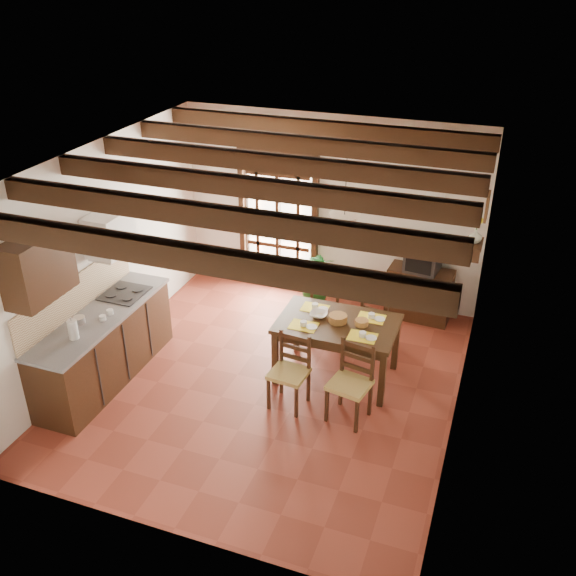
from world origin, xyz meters
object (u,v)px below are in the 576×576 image
at_px(chair_near_left, 289,384).
at_px(crt_tv, 423,258).
at_px(chair_near_right, 349,396).
at_px(chair_far_left, 326,323).
at_px(sideboard, 419,294).
at_px(pendant_lamp, 344,220).
at_px(kitchen_counter, 104,345).
at_px(potted_plant, 318,275).
at_px(chair_far_right, 378,332).
at_px(dining_table, 337,329).

xyz_separation_m(chair_near_left, crt_tv, (1.08, 2.55, 0.68)).
distance_m(chair_near_right, chair_far_left, 1.66).
xyz_separation_m(sideboard, pendant_lamp, (-0.72, -1.71, 1.69)).
distance_m(kitchen_counter, crt_tv, 4.45).
bearing_deg(chair_near_left, pendant_lamp, 72.83).
bearing_deg(chair_near_left, potted_plant, 105.27).
relative_size(chair_near_left, chair_near_right, 0.96).
bearing_deg(chair_far_right, crt_tv, -94.68).
relative_size(chair_near_left, potted_plant, 0.44).
bearing_deg(crt_tv, chair_near_left, -105.13).
relative_size(chair_near_right, crt_tv, 1.87).
bearing_deg(dining_table, chair_far_left, 115.93).
distance_m(sideboard, crt_tv, 0.58).
height_order(kitchen_counter, chair_near_right, kitchen_counter).
xyz_separation_m(kitchen_counter, chair_near_right, (3.06, 0.27, -0.18)).
bearing_deg(sideboard, chair_far_left, -131.68).
height_order(chair_far_right, crt_tv, crt_tv).
height_order(chair_far_left, sideboard, chair_far_left).
bearing_deg(chair_far_left, sideboard, -142.06).
xyz_separation_m(dining_table, potted_plant, (-0.74, 1.53, -0.12)).
height_order(chair_far_left, pendant_lamp, pendant_lamp).
bearing_deg(sideboard, chair_near_left, -109.10).
height_order(potted_plant, pendant_lamp, pendant_lamp).
relative_size(potted_plant, pendant_lamp, 2.44).
bearing_deg(chair_near_right, sideboard, 93.35).
relative_size(sideboard, pendant_lamp, 1.07).
bearing_deg(chair_near_right, crt_tv, 93.33).
bearing_deg(chair_near_left, dining_table, 70.13).
bearing_deg(sideboard, dining_table, -107.90).
height_order(crt_tv, potted_plant, potted_plant).
relative_size(chair_near_left, sideboard, 1.00).
relative_size(kitchen_counter, sideboard, 2.48).
relative_size(sideboard, potted_plant, 0.44).
xyz_separation_m(dining_table, chair_far_left, (-0.36, 0.74, -0.41)).
distance_m(crt_tv, pendant_lamp, 2.16).
xyz_separation_m(kitchen_counter, pendant_lamp, (2.69, 1.12, 1.60)).
distance_m(chair_far_left, sideboard, 1.53).
distance_m(potted_plant, pendant_lamp, 2.20).
distance_m(kitchen_counter, dining_table, 2.89).
relative_size(dining_table, sideboard, 1.61).
bearing_deg(potted_plant, chair_near_left, -80.55).
height_order(chair_near_left, sideboard, chair_near_left).
distance_m(chair_far_left, pendant_lamp, 1.95).
distance_m(dining_table, chair_far_left, 0.93).
bearing_deg(chair_near_left, kitchen_counter, -167.57).
distance_m(chair_near_left, potted_plant, 2.32).
bearing_deg(chair_far_left, chair_near_left, 83.65).
bearing_deg(chair_far_left, dining_table, 109.57).
xyz_separation_m(chair_near_right, sideboard, (0.35, 2.55, 0.09)).
bearing_deg(crt_tv, chair_near_right, -90.03).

